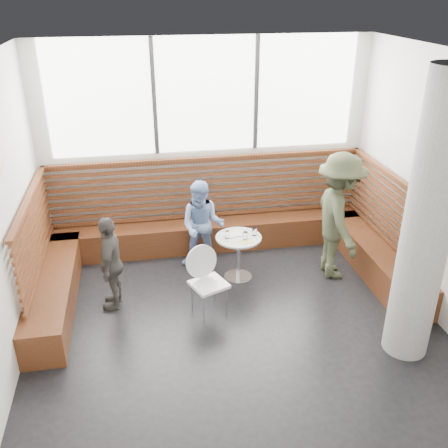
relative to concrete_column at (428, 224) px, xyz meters
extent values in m
cube|color=silver|center=(-1.85, 0.60, 0.00)|extent=(5.00, 5.00, 3.20)
cube|color=black|center=(-1.85, 0.60, -1.60)|extent=(5.00, 5.00, 0.01)
cube|color=white|center=(-1.85, 0.60, 1.60)|extent=(5.00, 5.00, 0.01)
cube|color=white|center=(-1.85, 3.08, 0.77)|extent=(4.50, 0.02, 1.65)
cube|color=#3F3F42|center=(-2.60, 3.06, 0.77)|extent=(0.06, 0.04, 1.65)
cube|color=#3F3F42|center=(-1.10, 3.06, 0.77)|extent=(0.06, 0.04, 1.65)
cube|color=#4A2512|center=(-1.85, 2.85, -1.38)|extent=(5.00, 0.50, 0.45)
cube|color=#4A2512|center=(-4.10, 1.85, -1.38)|extent=(0.50, 2.50, 0.45)
cube|color=#4A2512|center=(0.40, 1.85, -1.38)|extent=(0.50, 2.50, 0.45)
cube|color=#4F2813|center=(-1.85, 3.02, -0.65)|extent=(4.88, 0.08, 0.98)
cube|color=#4F2813|center=(-4.27, 1.85, -0.65)|extent=(0.08, 2.38, 0.98)
cube|color=#4F2813|center=(0.57, 1.85, -0.65)|extent=(0.08, 2.38, 0.98)
cylinder|color=gray|center=(0.00, 0.00, 0.00)|extent=(0.50, 0.50, 3.20)
cylinder|color=silver|center=(-1.60, 1.85, -1.59)|extent=(0.40, 0.40, 0.02)
cylinder|color=silver|center=(-1.60, 1.85, -1.27)|extent=(0.06, 0.06, 0.63)
cylinder|color=#B7B7BA|center=(-1.60, 1.85, -0.95)|extent=(0.64, 0.64, 0.03)
cube|color=white|center=(-2.14, 1.05, -1.16)|extent=(0.41, 0.39, 0.04)
cylinder|color=white|center=(-2.14, 1.23, -0.91)|extent=(0.43, 0.10, 0.43)
cylinder|color=silver|center=(-2.31, 0.90, -1.39)|extent=(0.02, 0.02, 0.42)
cylinder|color=silver|center=(-1.97, 0.90, -1.39)|extent=(0.02, 0.02, 0.42)
cylinder|color=silver|center=(-2.31, 1.20, -1.39)|extent=(0.02, 0.02, 0.42)
cylinder|color=silver|center=(-1.97, 1.20, -1.39)|extent=(0.02, 0.02, 0.42)
imported|color=#3C432C|center=(-0.21, 1.72, -0.69)|extent=(0.76, 1.23, 1.83)
imported|color=#7796CF|center=(-2.05, 2.27, -0.93)|extent=(0.78, 0.69, 1.34)
imported|color=#4A4743|center=(-3.33, 1.48, -0.96)|extent=(0.42, 0.78, 1.27)
cylinder|color=white|center=(-1.70, 1.92, -0.93)|extent=(0.20, 0.20, 0.01)
cylinder|color=white|center=(-1.56, 1.95, -0.93)|extent=(0.19, 0.19, 0.01)
cylinder|color=white|center=(-1.76, 1.84, -0.89)|extent=(0.07, 0.07, 0.11)
cylinder|color=white|center=(-1.52, 1.76, -0.88)|extent=(0.07, 0.07, 0.11)
cylinder|color=white|center=(-1.37, 1.87, -0.88)|extent=(0.07, 0.07, 0.11)
cube|color=#A5C64C|center=(-1.52, 1.68, -0.94)|extent=(0.21, 0.17, 0.00)
camera|label=1|loc=(-2.90, -4.18, 2.24)|focal=40.00mm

